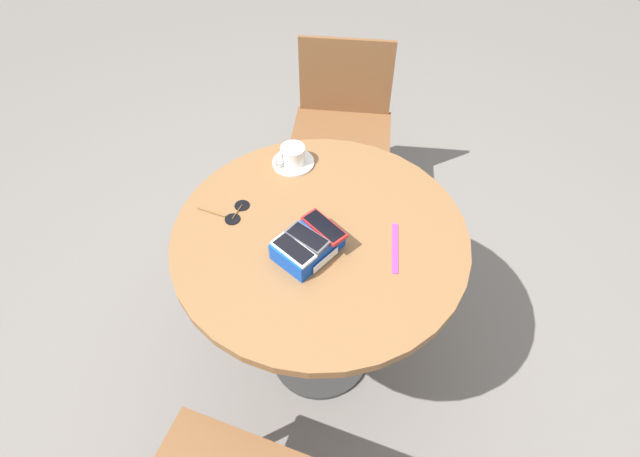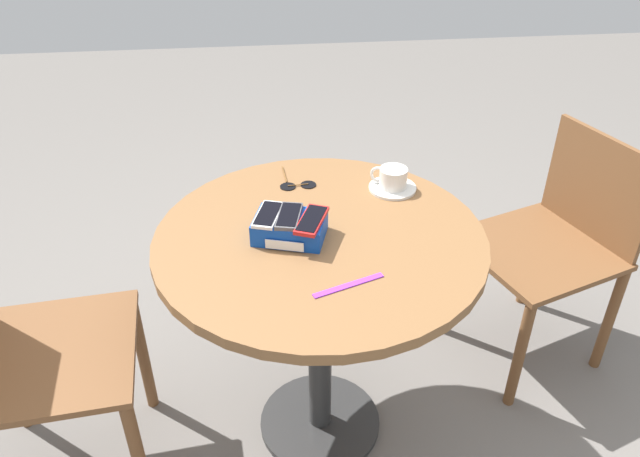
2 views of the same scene
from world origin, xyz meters
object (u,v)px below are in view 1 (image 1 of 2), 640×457
(phone_red, at_px, (324,227))
(sunglasses, at_px, (235,212))
(round_table, at_px, (320,261))
(phone_gray, at_px, (308,238))
(coffee_cup, at_px, (292,155))
(chair_near_window, at_px, (342,132))
(saucer, at_px, (293,162))
(lanyard_strap, at_px, (395,248))
(phone_white, at_px, (293,250))
(phone_box, at_px, (309,246))

(phone_red, height_order, sunglasses, phone_red)
(round_table, bearing_deg, sunglasses, 98.49)
(phone_gray, xyz_separation_m, phone_red, (0.06, -0.02, -0.00))
(phone_red, bearing_deg, phone_gray, 157.62)
(coffee_cup, height_order, sunglasses, coffee_cup)
(round_table, height_order, chair_near_window, chair_near_window)
(saucer, distance_m, lanyard_strap, 0.47)
(round_table, distance_m, coffee_cup, 0.36)
(sunglasses, bearing_deg, chair_near_window, 1.65)
(round_table, xyz_separation_m, sunglasses, (-0.04, 0.27, 0.13))
(phone_white, bearing_deg, phone_box, -18.92)
(saucer, bearing_deg, chair_near_window, 7.65)
(phone_gray, bearing_deg, sunglasses, 81.70)
(phone_box, bearing_deg, coffee_cup, 35.04)
(coffee_cup, bearing_deg, lanyard_strap, -113.88)
(phone_box, xyz_separation_m, saucer, (0.31, 0.22, -0.02))
(sunglasses, bearing_deg, round_table, -81.51)
(phone_white, bearing_deg, coffee_cup, 28.71)
(phone_gray, relative_size, phone_red, 0.89)
(phone_gray, bearing_deg, phone_white, 163.08)
(phone_box, xyz_separation_m, coffee_cup, (0.31, 0.22, 0.01))
(phone_gray, relative_size, lanyard_strap, 0.72)
(phone_red, height_order, coffee_cup, phone_red)
(lanyard_strap, bearing_deg, phone_box, 119.76)
(phone_box, bearing_deg, saucer, 34.68)
(phone_gray, relative_size, saucer, 0.95)
(round_table, height_order, phone_box, phone_box)
(coffee_cup, xyz_separation_m, lanyard_strap, (-0.19, -0.43, -0.04))
(phone_red, bearing_deg, phone_white, 160.23)
(saucer, height_order, lanyard_strap, saucer)
(phone_red, xyz_separation_m, chair_near_window, (0.84, 0.32, -0.36))
(phone_box, distance_m, phone_white, 0.07)
(phone_red, bearing_deg, round_table, 45.83)
(round_table, distance_m, chair_near_window, 0.89)
(phone_box, xyz_separation_m, phone_red, (0.05, -0.02, 0.03))
(saucer, relative_size, chair_near_window, 0.17)
(phone_box, relative_size, saucer, 1.49)
(round_table, xyz_separation_m, phone_gray, (-0.08, -0.00, 0.19))
(sunglasses, bearing_deg, phone_white, -109.97)
(phone_red, relative_size, coffee_cup, 1.41)
(phone_white, height_order, saucer, phone_white)
(phone_gray, height_order, phone_red, same)
(chair_near_window, bearing_deg, lanyard_strap, -146.87)
(phone_gray, distance_m, sunglasses, 0.28)
(saucer, bearing_deg, phone_gray, -145.71)
(phone_red, relative_size, chair_near_window, 0.18)
(phone_box, relative_size, phone_gray, 1.58)
(phone_white, height_order, phone_gray, phone_gray)
(coffee_cup, distance_m, lanyard_strap, 0.47)
(chair_near_window, bearing_deg, phone_white, -163.77)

